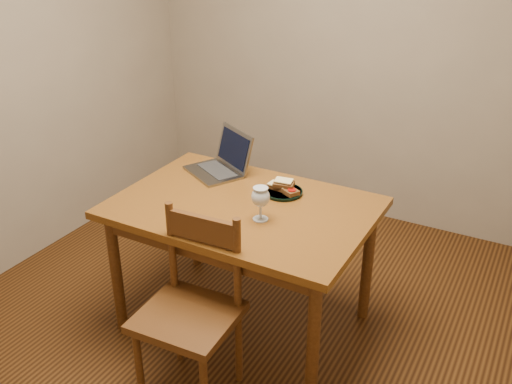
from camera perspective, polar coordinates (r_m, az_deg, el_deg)
The scene contains 11 objects.
floor at distance 3.31m, azimuth -1.22°, elevation -12.95°, with size 3.20×3.20×0.02m, color black.
back_wall at distance 4.12m, azimuth 10.25°, elevation 14.84°, with size 3.20×0.02×2.60m, color gray.
left_wall at distance 3.74m, azimuth -23.84°, elevation 11.97°, with size 0.02×3.20×2.60m, color gray.
table at distance 2.95m, azimuth -1.29°, elevation -2.73°, with size 1.30×0.90×0.74m.
chair at distance 2.63m, azimuth -6.64°, elevation -11.03°, with size 0.45×0.43×0.46m.
plate at distance 3.02m, azimuth 2.72°, elevation -0.01°, with size 0.21×0.21×0.02m, color black.
sandwich_cheese at distance 3.03m, azimuth 2.23°, elevation 0.64°, with size 0.11×0.06×0.03m, color #381E0C, non-canonical shape.
sandwich_tomato at distance 2.98m, azimuth 3.33°, elevation 0.20°, with size 0.11×0.06×0.03m, color #381E0C, non-canonical shape.
sandwich_top at distance 3.00m, azimuth 2.78°, elevation 0.88°, with size 0.11×0.06×0.03m, color #381E0C, non-canonical shape.
milk_glass at distance 2.72m, azimuth 0.46°, elevation -1.17°, with size 0.09×0.09×0.17m, color white, non-canonical shape.
laptop at distance 3.27m, azimuth -3.32°, elevation 3.12°, with size 0.42×0.41×0.23m.
Camera 1 is at (1.30, -2.22, 2.07)m, focal length 40.00 mm.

